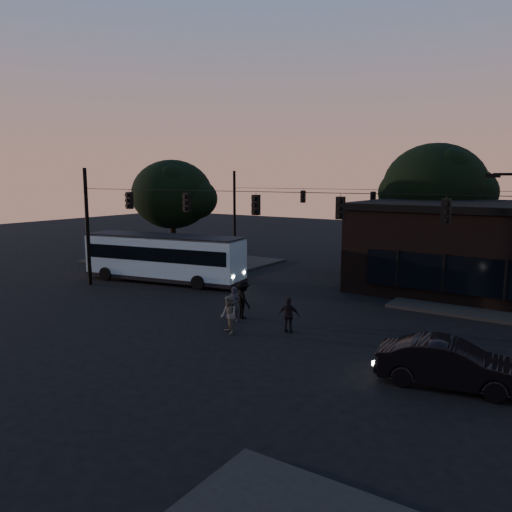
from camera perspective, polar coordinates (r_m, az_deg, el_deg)
The scene contains 13 objects.
ground at distance 22.51m, azimuth -5.72°, elevation -8.89°, with size 120.00×120.00×0.00m, color black.
sidewalk_far_left at distance 41.74m, azimuth -8.41°, elevation -0.55°, with size 14.00×10.00×0.15m, color black.
building at distance 33.08m, azimuth 25.28°, elevation 0.83°, with size 15.40×10.41×5.40m.
tree_behind at distance 39.71m, azimuth 19.75°, elevation 7.42°, with size 7.60×7.60×9.43m.
tree_left at distance 40.47m, azimuth -9.55°, elevation 6.95°, with size 6.40×6.40×8.30m.
signal_rig_near at distance 24.77m, azimuth 0.00°, elevation 3.31°, with size 26.24×0.30×7.50m.
signal_rig_far at distance 39.08m, azimuth 13.17°, elevation 4.77°, with size 26.24×0.30×7.50m.
bus at distance 33.69m, azimuth -10.51°, elevation 0.04°, with size 11.41×4.50×3.13m.
car at distance 18.04m, azimuth 21.38°, elevation -11.43°, with size 1.65×4.74×1.56m, color black.
pedestrian_a at distance 24.07m, azimuth -2.52°, elevation -5.56°, with size 0.62×0.41×1.71m, color black.
pedestrian_b at distance 22.32m, azimuth -3.15°, elevation -6.74°, with size 0.82×0.64×1.69m, color #55564E.
pedestrian_c at distance 22.47m, azimuth 3.78°, elevation -6.77°, with size 0.93×0.39×1.60m, color black.
pedestrian_d at distance 24.65m, azimuth -1.49°, elevation -4.98°, with size 1.23×0.70×1.90m, color black.
Camera 1 is at (13.66, -16.51, 6.86)m, focal length 35.00 mm.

